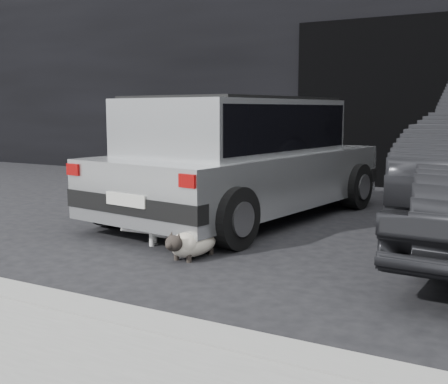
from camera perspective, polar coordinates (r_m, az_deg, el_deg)
The scene contains 7 objects.
ground at distance 5.61m, azimuth 1.94°, elevation -4.09°, with size 80.00×80.00×0.00m, color black.
building_facade at distance 11.05m, azimuth 21.79°, elevation 14.51°, with size 34.00×4.00×5.00m, color black.
garage_opening at distance 8.99m, azimuth 19.71°, elevation 8.47°, with size 4.00×0.10×2.60m, color black.
curb at distance 2.95m, azimuth -3.94°, elevation -14.58°, with size 18.00×0.25×0.12m, color gray.
silver_hatchback at distance 6.24m, azimuth 1.66°, elevation 4.00°, with size 2.20×3.84×1.34m.
cat_siamese at distance 4.61m, azimuth -3.41°, elevation -5.31°, with size 0.30×0.77×0.26m.
cat_white at distance 5.08m, azimuth -4.97°, elevation -3.26°, with size 0.75×0.50×0.39m.
Camera 1 is at (2.49, -4.88, 1.21)m, focal length 45.00 mm.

